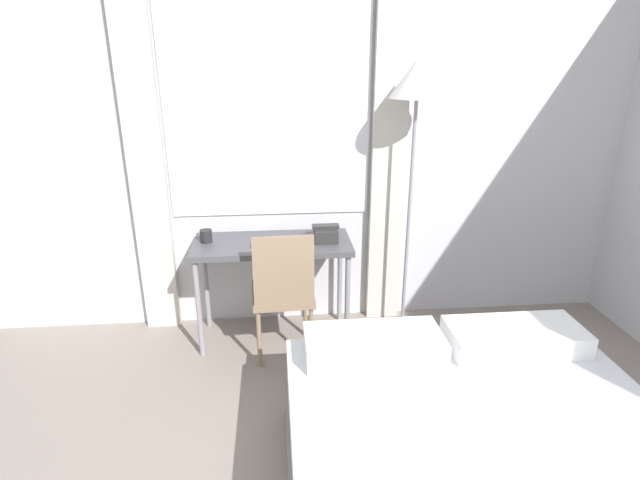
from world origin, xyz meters
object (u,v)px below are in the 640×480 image
object	(u,v)px
book	(275,243)
desk_chair	(283,288)
mug	(206,236)
standing_lamp	(416,100)
telephone	(326,233)
desk	(272,252)

from	to	relation	value
book	desk_chair	bearing A→B (deg)	-77.69
mug	book	bearing A→B (deg)	-11.26
desk_chair	standing_lamp	world-z (taller)	standing_lamp
desk_chair	book	size ratio (longest dim) A/B	3.03
desk_chair	telephone	bearing A→B (deg)	37.26
telephone	mug	distance (m)	0.81
telephone	book	bearing A→B (deg)	-171.43
telephone	book	distance (m)	0.35
standing_lamp	desk_chair	bearing A→B (deg)	-162.41
desk	telephone	world-z (taller)	telephone
standing_lamp	book	xyz separation A→B (m)	(-0.93, -0.08, -0.91)
mug	desk_chair	bearing A→B (deg)	-30.17
desk_chair	mug	distance (m)	0.65
desk	telephone	xyz separation A→B (m)	(0.37, -0.00, 0.12)
desk_chair	standing_lamp	distance (m)	1.48
desk	standing_lamp	xyz separation A→B (m)	(0.95, 0.02, 1.00)
telephone	standing_lamp	bearing A→B (deg)	2.55
desk_chair	telephone	world-z (taller)	desk_chair
telephone	book	xyz separation A→B (m)	(-0.35, -0.05, -0.04)
desk_chair	standing_lamp	size ratio (longest dim) A/B	0.47
telephone	desk_chair	bearing A→B (deg)	-139.94
telephone	mug	xyz separation A→B (m)	(-0.81, 0.04, -0.01)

